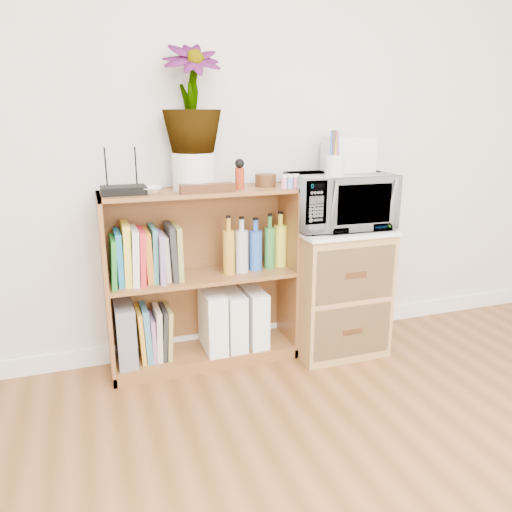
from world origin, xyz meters
name	(u,v)px	position (x,y,z in m)	size (l,w,h in m)	color
skirting_board	(256,333)	(0.00, 2.24, 0.05)	(4.00, 0.02, 0.10)	white
bookshelf	(202,279)	(-0.35, 2.10, 0.47)	(1.00, 0.30, 0.95)	brown
wicker_unit	(334,290)	(0.40, 2.02, 0.35)	(0.50, 0.45, 0.70)	#9E7542
microwave	(339,201)	(0.40, 2.02, 0.87)	(0.53, 0.36, 0.29)	white
pen_cup	(335,166)	(0.30, 1.90, 1.07)	(0.10, 0.10, 0.11)	silver
small_appliance	(348,154)	(0.48, 2.10, 1.11)	(0.24, 0.20, 0.19)	silver
router	(123,190)	(-0.72, 2.08, 0.97)	(0.21, 0.14, 0.04)	black
white_bowl	(149,190)	(-0.61, 2.07, 0.97)	(0.13, 0.13, 0.03)	white
plant_pot	(194,171)	(-0.37, 2.12, 1.04)	(0.22, 0.22, 0.18)	silver
potted_plant	(191,98)	(-0.37, 2.12, 1.39)	(0.29, 0.29, 0.51)	#338035
trinket_box	(207,188)	(-0.33, 2.00, 0.97)	(0.27, 0.07, 0.04)	#34200E
kokeshi_doll	(240,179)	(-0.15, 2.06, 1.00)	(0.05, 0.05, 0.11)	maroon
wooden_bowl	(266,180)	(0.01, 2.11, 0.98)	(0.11, 0.11, 0.06)	#3C2110
paint_jars	(290,183)	(0.11, 2.01, 0.98)	(0.11, 0.04, 0.05)	pink
file_box	(125,333)	(-0.77, 2.10, 0.23)	(0.09, 0.25, 0.32)	slate
magazine_holder_left	(213,320)	(-0.30, 2.09, 0.24)	(0.11, 0.27, 0.33)	white
magazine_holder_mid	(233,319)	(-0.19, 2.09, 0.23)	(0.10, 0.25, 0.32)	white
magazine_holder_right	(254,316)	(-0.06, 2.09, 0.23)	(0.10, 0.25, 0.31)	white
cookbooks	(145,255)	(-0.64, 2.10, 0.64)	(0.35, 0.20, 0.31)	#207828
liquor_bottles	(262,243)	(-0.02, 2.10, 0.65)	(0.45, 0.07, 0.31)	#C38824
lower_books	(154,333)	(-0.62, 2.10, 0.21)	(0.18, 0.19, 0.29)	gold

